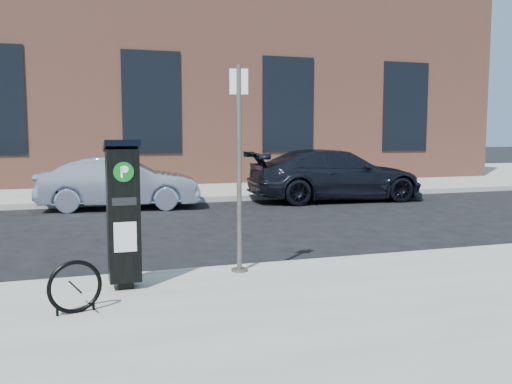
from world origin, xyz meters
name	(u,v)px	position (x,y,z in m)	size (l,w,h in m)	color
ground	(262,274)	(0.00, 0.00, 0.00)	(120.00, 120.00, 0.00)	black
sidewalk_far	(147,183)	(0.00, 14.00, 0.07)	(60.00, 12.00, 0.15)	gray
curb_near	(263,269)	(0.00, -0.02, 0.07)	(60.00, 0.12, 0.16)	#9E9B93
curb_far	(171,201)	(0.00, 8.02, 0.07)	(60.00, 0.12, 0.16)	#9E9B93
building	(137,82)	(0.00, 17.00, 4.15)	(28.00, 10.05, 8.25)	#9C5C47
parking_kiosk	(123,213)	(-1.89, -0.63, 1.03)	(0.40, 0.36, 1.72)	black
sign_pole	(239,171)	(-0.41, -0.30, 1.46)	(0.23, 0.21, 2.65)	#494441
bike_rack	(75,287)	(-2.43, -1.39, 0.41)	(0.54, 0.18, 0.54)	black
car_silver	(120,183)	(-1.41, 7.40, 0.67)	(1.41, 4.05, 1.33)	#8F9AB6
car_dark	(336,175)	(4.66, 7.27, 0.74)	(2.08, 5.12, 1.48)	black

